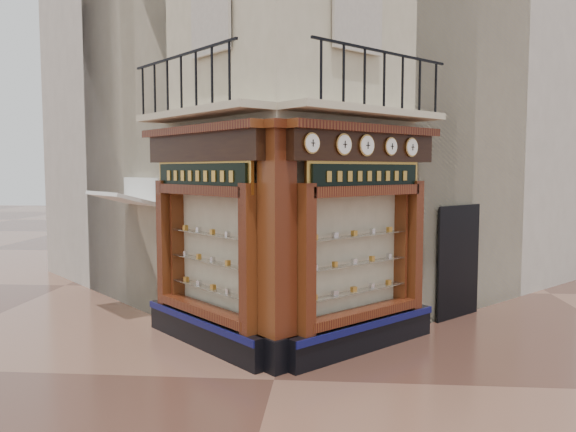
# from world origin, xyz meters

# --- Properties ---
(ground) EXTENTS (80.00, 80.00, 0.00)m
(ground) POSITION_xyz_m (0.00, 0.00, 0.00)
(ground) COLOR #492B22
(ground) RESTS_ON ground
(main_building) EXTENTS (11.31, 11.31, 12.00)m
(main_building) POSITION_xyz_m (0.00, 6.16, 6.00)
(main_building) COLOR beige
(main_building) RESTS_ON ground
(neighbour_left) EXTENTS (11.31, 11.31, 11.00)m
(neighbour_left) POSITION_xyz_m (-2.47, 8.63, 5.50)
(neighbour_left) COLOR beige
(neighbour_left) RESTS_ON ground
(neighbour_right) EXTENTS (11.31, 11.31, 11.00)m
(neighbour_right) POSITION_xyz_m (2.47, 8.63, 5.50)
(neighbour_right) COLOR beige
(neighbour_right) RESTS_ON ground
(shopfront_left) EXTENTS (2.86, 2.86, 3.98)m
(shopfront_left) POSITION_xyz_m (-1.41, 1.57, 1.98)
(shopfront_left) COLOR black
(shopfront_left) RESTS_ON ground
(shopfront_right) EXTENTS (2.86, 2.86, 3.98)m
(shopfront_right) POSITION_xyz_m (1.41, 1.57, 1.98)
(shopfront_right) COLOR black
(shopfront_right) RESTS_ON ground
(corner_pilaster) EXTENTS (0.85, 0.85, 3.98)m
(corner_pilaster) POSITION_xyz_m (0.00, 0.50, 1.95)
(corner_pilaster) COLOR black
(corner_pilaster) RESTS_ON ground
(balcony) EXTENTS (5.94, 2.97, 1.03)m
(balcony) POSITION_xyz_m (0.00, 1.49, 4.22)
(balcony) COLOR beige
(balcony) RESTS_ON ground
(clock_a) EXTENTS (0.27, 0.27, 0.33)m
(clock_a) POSITION_xyz_m (0.55, 0.44, 3.62)
(clock_a) COLOR #B07D3A
(clock_a) RESTS_ON ground
(clock_b) EXTENTS (0.29, 0.29, 0.36)m
(clock_b) POSITION_xyz_m (1.05, 0.94, 3.62)
(clock_b) COLOR #B07D3A
(clock_b) RESTS_ON ground
(clock_c) EXTENTS (0.30, 0.30, 0.37)m
(clock_c) POSITION_xyz_m (1.44, 1.34, 3.62)
(clock_c) COLOR #B07D3A
(clock_c) RESTS_ON ground
(clock_d) EXTENTS (0.27, 0.27, 0.33)m
(clock_d) POSITION_xyz_m (1.89, 1.79, 3.62)
(clock_d) COLOR #B07D3A
(clock_d) RESTS_ON ground
(clock_e) EXTENTS (0.28, 0.28, 0.35)m
(clock_e) POSITION_xyz_m (2.31, 2.21, 3.62)
(clock_e) COLOR #B07D3A
(clock_e) RESTS_ON ground
(awning) EXTENTS (1.88, 1.88, 0.33)m
(awning) POSITION_xyz_m (-3.63, 3.43, 0.00)
(awning) COLOR silver
(awning) RESTS_ON ground
(signboard_left) EXTENTS (2.18, 2.18, 0.58)m
(signboard_left) POSITION_xyz_m (-1.46, 1.51, 3.10)
(signboard_left) COLOR gold
(signboard_left) RESTS_ON ground
(signboard_right) EXTENTS (2.04, 2.04, 0.55)m
(signboard_right) POSITION_xyz_m (1.46, 1.51, 3.10)
(signboard_right) COLOR gold
(signboard_right) RESTS_ON ground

